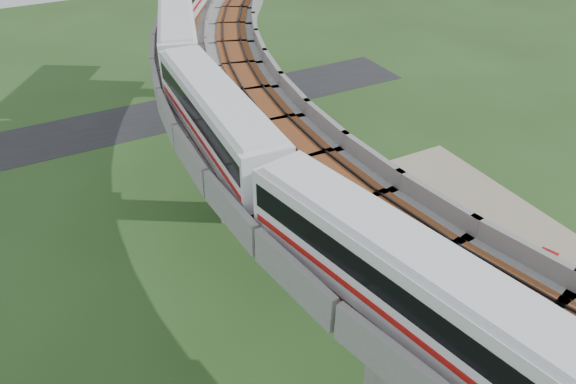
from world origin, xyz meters
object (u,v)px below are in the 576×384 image
object	(u,v)px
metro_train	(227,68)
car_dark	(457,218)
car_red	(541,265)
car_white	(509,307)

from	to	relation	value
metro_train	car_dark	world-z (taller)	metro_train
car_red	car_dark	bearing A→B (deg)	169.97
metro_train	car_red	bearing A→B (deg)	-45.57
car_dark	car_white	bearing A→B (deg)	131.57
car_white	car_dark	world-z (taller)	car_white
car_white	car_dark	xyz separation A→B (m)	(3.71, 8.81, -0.08)
car_white	car_dark	distance (m)	9.56
car_red	car_dark	xyz separation A→B (m)	(-1.37, 6.91, -0.04)
metro_train	car_red	world-z (taller)	metro_train
metro_train	car_red	distance (m)	25.65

